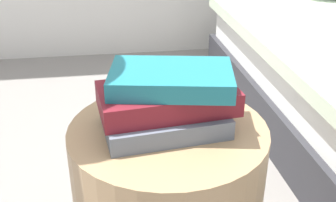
% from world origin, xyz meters
% --- Properties ---
extents(book_slate, '(0.29, 0.20, 0.04)m').
position_xyz_m(book_slate, '(-0.01, -0.00, 0.58)').
color(book_slate, slate).
rests_on(book_slate, side_table).
extents(book_maroon, '(0.32, 0.19, 0.05)m').
position_xyz_m(book_maroon, '(0.00, 0.01, 0.63)').
color(book_maroon, maroon).
rests_on(book_maroon, book_slate).
extents(book_teal, '(0.29, 0.21, 0.04)m').
position_xyz_m(book_teal, '(0.01, 0.01, 0.68)').
color(book_teal, '#1E727F').
rests_on(book_teal, book_maroon).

